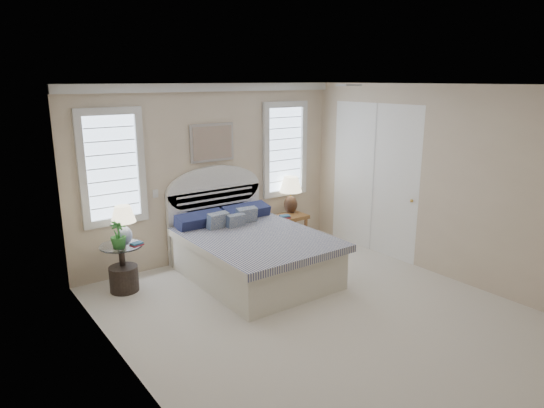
{
  "coord_description": "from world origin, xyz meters",
  "views": [
    {
      "loc": [
        -3.6,
        -4.03,
        2.76
      ],
      "look_at": [
        0.06,
        1.0,
        1.15
      ],
      "focal_mm": 32.0,
      "sensor_mm": 36.0,
      "label": 1
    }
  ],
  "objects": [
    {
      "name": "potted_plant",
      "position": [
        -1.71,
        1.95,
        0.82
      ],
      "size": [
        0.24,
        0.24,
        0.37
      ],
      "primitive_type": "imported",
      "rotation": [
        0.0,
        0.0,
        0.14
      ],
      "color": "#337A31",
      "rests_on": "side_table_left"
    },
    {
      "name": "wall_left",
      "position": [
        -2.25,
        0.0,
        1.35
      ],
      "size": [
        0.02,
        5.0,
        2.7
      ],
      "primitive_type": "cube",
      "color": "#C8B396",
      "rests_on": "floor"
    },
    {
      "name": "bed",
      "position": [
        0.0,
        1.46,
        0.39
      ],
      "size": [
        1.72,
        2.28,
        1.47
      ],
      "color": "beige",
      "rests_on": "floor"
    },
    {
      "name": "switch_plate",
      "position": [
        -0.95,
        2.48,
        1.15
      ],
      "size": [
        0.08,
        0.01,
        0.12
      ],
      "primitive_type": "cube",
      "color": "silver",
      "rests_on": "wall_back"
    },
    {
      "name": "closet_door",
      "position": [
        2.23,
        1.2,
        1.2
      ],
      "size": [
        0.02,
        1.8,
        2.4
      ],
      "primitive_type": "cube",
      "color": "white",
      "rests_on": "floor"
    },
    {
      "name": "window_left",
      "position": [
        -1.55,
        2.48,
        1.6
      ],
      "size": [
        0.9,
        0.06,
        1.6
      ],
      "primitive_type": "cube",
      "color": "#ACC2DB",
      "rests_on": "wall_back"
    },
    {
      "name": "lamp_right",
      "position": [
        1.4,
        2.29,
        0.91
      ],
      "size": [
        0.42,
        0.42,
        0.63
      ],
      "rotation": [
        0.0,
        0.0,
        0.09
      ],
      "color": "black",
      "rests_on": "nightstand_right"
    },
    {
      "name": "wall_back",
      "position": [
        0.0,
        2.5,
        1.35
      ],
      "size": [
        4.5,
        0.02,
        2.7
      ],
      "primitive_type": "cube",
      "color": "#C8B396",
      "rests_on": "floor"
    },
    {
      "name": "side_table_left",
      "position": [
        -1.65,
        2.05,
        0.39
      ],
      "size": [
        0.56,
        0.56,
        0.63
      ],
      "color": "black",
      "rests_on": "floor"
    },
    {
      "name": "ceiling",
      "position": [
        0.0,
        0.0,
        2.7
      ],
      "size": [
        4.5,
        5.0,
        0.01
      ],
      "primitive_type": "cube",
      "color": "white",
      "rests_on": "wall_back"
    },
    {
      "name": "floor",
      "position": [
        0.0,
        0.0,
        0.0
      ],
      "size": [
        4.5,
        5.0,
        0.01
      ],
      "primitive_type": "cube",
      "color": "beige",
      "rests_on": "ground"
    },
    {
      "name": "hvac_vent",
      "position": [
        1.2,
        0.8,
        2.68
      ],
      "size": [
        0.3,
        0.2,
        0.02
      ],
      "primitive_type": "cube",
      "color": "#B2B2B2",
      "rests_on": "ceiling"
    },
    {
      "name": "window_right",
      "position": [
        1.4,
        2.48,
        1.6
      ],
      "size": [
        0.9,
        0.06,
        1.6
      ],
      "primitive_type": "cube",
      "color": "#ACC2DB",
      "rests_on": "wall_back"
    },
    {
      "name": "wall_right",
      "position": [
        2.25,
        0.0,
        1.35
      ],
      "size": [
        0.02,
        5.0,
        2.7
      ],
      "primitive_type": "cube",
      "color": "#C8B396",
      "rests_on": "floor"
    },
    {
      "name": "painting",
      "position": [
        0.0,
        2.46,
        1.82
      ],
      "size": [
        0.74,
        0.04,
        0.58
      ],
      "primitive_type": "cube",
      "color": "silver",
      "rests_on": "wall_back"
    },
    {
      "name": "lamp_left",
      "position": [
        -1.59,
        2.06,
        0.95
      ],
      "size": [
        0.43,
        0.43,
        0.53
      ],
      "rotation": [
        0.0,
        0.0,
        0.43
      ],
      "color": "white",
      "rests_on": "side_table_left"
    },
    {
      "name": "books_right",
      "position": [
        1.1,
        2.07,
        0.55
      ],
      "size": [
        0.19,
        0.15,
        0.05
      ],
      "rotation": [
        0.0,
        0.0,
        -0.18
      ],
      "color": "#9E2732",
      "rests_on": "nightstand_right"
    },
    {
      "name": "books_left",
      "position": [
        -1.49,
        1.9,
        0.65
      ],
      "size": [
        0.18,
        0.16,
        0.04
      ],
      "rotation": [
        0.0,
        0.0,
        0.35
      ],
      "color": "#9E2732",
      "rests_on": "side_table_left"
    },
    {
      "name": "nightstand_right",
      "position": [
        1.3,
        2.15,
        0.39
      ],
      "size": [
        0.5,
        0.4,
        0.53
      ],
      "color": "olive",
      "rests_on": "floor"
    },
    {
      "name": "crown_molding",
      "position": [
        0.0,
        2.46,
        2.64
      ],
      "size": [
        4.5,
        0.08,
        0.12
      ],
      "primitive_type": "cube",
      "color": "silver",
      "rests_on": "wall_back"
    },
    {
      "name": "floor_pot",
      "position": [
        -1.66,
        2.0,
        0.17
      ],
      "size": [
        0.43,
        0.43,
        0.35
      ],
      "primitive_type": "cylinder",
      "rotation": [
        0.0,
        0.0,
        0.13
      ],
      "color": "black",
      "rests_on": "floor"
    }
  ]
}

